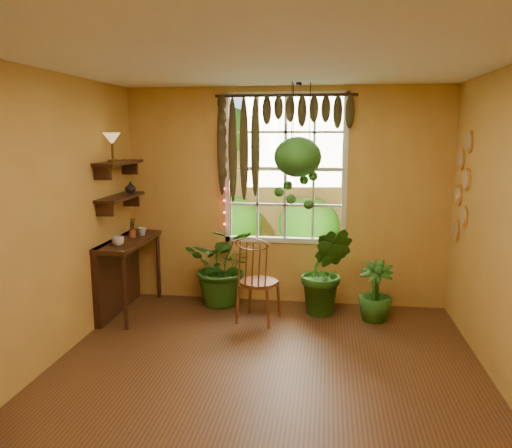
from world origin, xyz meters
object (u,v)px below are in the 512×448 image
Objects in this scene: windsor_chair at (258,293)px; hanging_basket at (298,160)px; counter_ledge at (121,267)px; potted_plant_left at (224,265)px; potted_plant_mid at (326,271)px.

hanging_basket reaches higher than windsor_chair.
potted_plant_left reaches higher than counter_ledge.
potted_plant_mid reaches higher than counter_ledge.
counter_ledge is at bearing -169.86° from windsor_chair.
counter_ledge is at bearing -172.99° from hanging_basket.
windsor_chair is at bearing -156.26° from potted_plant_mid.
potted_plant_left is at bearing 169.31° from hanging_basket.
windsor_chair is 1.59m from hanging_basket.
potted_plant_left is 0.94× the size of potted_plant_mid.
counter_ledge is 2.45m from potted_plant_mid.
counter_ledge is 1.03× the size of windsor_chair.
potted_plant_mid reaches higher than potted_plant_left.
counter_ledge is 1.19× the size of potted_plant_left.
potted_plant_left is at bearing 146.99° from windsor_chair.
potted_plant_mid is (1.27, -0.19, 0.03)m from potted_plant_left.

